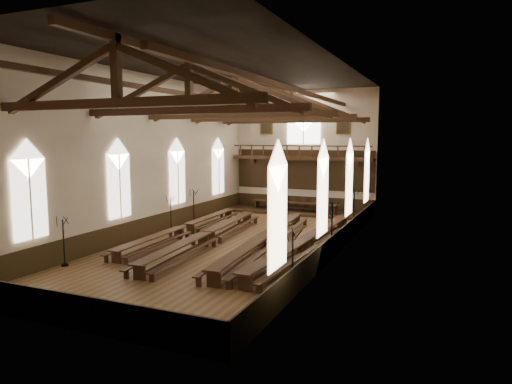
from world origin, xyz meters
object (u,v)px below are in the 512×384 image
refectory_row_d (306,241)px  dais (295,212)px  candelabrum_left_near (64,251)px  candelabrum_right_near (293,270)px  refectory_row_c (265,237)px  high_table (295,203)px  refectory_row_a (184,228)px  candelabrum_right_far (354,217)px  candelabrum_left_far (194,213)px  candelabrum_right_mid (332,235)px  refectory_row_b (206,235)px  candelabrum_left_mid (171,220)px

refectory_row_d → dais: refectory_row_d is taller
candelabrum_left_near → candelabrum_right_near: bearing=6.6°
refectory_row_c → high_table: high_table is taller
refectory_row_a → candelabrum_left_near: bearing=-102.2°
high_table → candelabrum_right_near: candelabrum_right_near is taller
refectory_row_d → candelabrum_right_far: size_ratio=5.19×
refectory_row_c → high_table: 12.03m
candelabrum_left_far → candelabrum_right_mid: size_ratio=0.86×
refectory_row_a → dais: bearing=71.7°
refectory_row_b → candelabrum_left_far: bearing=126.8°
refectory_row_b → refectory_row_d: (5.79, 0.68, 0.03)m
high_table → candelabrum_left_near: bearing=-105.8°
refectory_row_b → refectory_row_d: 5.83m
refectory_row_b → refectory_row_c: (3.42, 0.58, 0.03)m
candelabrum_right_mid → refectory_row_d: bearing=-149.0°
candelabrum_left_mid → candelabrum_right_far: (11.10, 4.94, 0.17)m
refectory_row_c → candelabrum_left_mid: (-7.52, 1.99, 0.12)m
candelabrum_right_near → refectory_row_a: bearing=144.5°
refectory_row_a → refectory_row_d: refectory_row_d is taller
dais → candelabrum_right_far: bearing=-40.4°
refectory_row_d → candelabrum_right_far: (1.20, 6.83, 0.29)m
refectory_row_c → candelabrum_left_mid: 7.78m
refectory_row_a → candelabrum_left_far: bearing=113.1°
refectory_row_b → candelabrum_right_near: 8.75m
refectory_row_d → candelabrum_left_far: 11.01m
candelabrum_left_near → refectory_row_d: bearing=36.1°
candelabrum_right_far → high_table: bearing=139.6°
dais → high_table: high_table is taller
refectory_row_c → dais: 12.04m
candelabrum_left_mid → candelabrum_left_far: bearing=90.0°
refectory_row_b → high_table: bearing=84.3°
refectory_row_c → candelabrum_left_near: (-7.52, -7.12, 0.14)m
refectory_row_b → dais: (1.24, 12.41, -0.46)m
refectory_row_c → candelabrum_right_far: candelabrum_right_far is taller
refectory_row_a → high_table: 11.55m
refectory_row_c → candelabrum_left_far: bearing=146.9°
refectory_row_d → candelabrum_right_far: candelabrum_right_far is taller
refectory_row_c → candelabrum_right_mid: candelabrum_right_mid is taller
refectory_row_a → candelabrum_right_far: 11.17m
candelabrum_right_far → candelabrum_left_far: bearing=-169.7°
candelabrum_left_mid → candelabrum_right_far: candelabrum_right_far is taller
refectory_row_d → candelabrum_right_mid: 1.43m
refectory_row_c → refectory_row_a: bearing=171.6°
candelabrum_left_mid → candelabrum_right_far: bearing=24.0°
candelabrum_left_far → candelabrum_right_near: bearing=-44.1°
high_table → candelabrum_right_mid: candelabrum_right_mid is taller
candelabrum_left_near → candelabrum_right_near: candelabrum_right_near is taller
refectory_row_d → candelabrum_left_mid: candelabrum_left_mid is taller
candelabrum_right_mid → candelabrum_left_mid: bearing=174.0°
high_table → candelabrum_left_near: (-5.35, -18.94, -0.06)m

